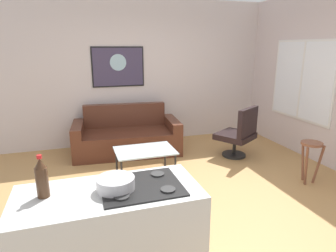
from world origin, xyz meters
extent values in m
cube|color=#B2844D|center=(0.00, 0.00, -0.02)|extent=(6.40, 6.40, 0.04)
cube|color=beige|center=(0.00, 2.42, 1.40)|extent=(6.40, 0.05, 2.80)
cube|color=beige|center=(2.62, 0.30, 1.40)|extent=(0.05, 6.40, 2.80)
cube|color=#4F281A|center=(-0.40, 1.79, 0.21)|extent=(1.61, 1.02, 0.42)
cube|color=#4F281A|center=(-0.36, 2.15, 0.63)|extent=(1.54, 0.30, 0.43)
cube|color=#4F281A|center=(-1.25, 1.86, 0.30)|extent=(0.26, 0.90, 0.59)
cube|color=#4F281A|center=(0.46, 1.71, 0.30)|extent=(0.26, 0.90, 0.59)
cube|color=silver|center=(-0.31, 0.72, 0.40)|extent=(0.88, 0.61, 0.02)
cylinder|color=#232326|center=(-0.71, 0.47, 0.20)|extent=(0.03, 0.03, 0.39)
cylinder|color=#232326|center=(0.08, 0.47, 0.20)|extent=(0.03, 0.03, 0.39)
cylinder|color=#232326|center=(-0.71, 0.98, 0.20)|extent=(0.03, 0.03, 0.39)
cylinder|color=#232326|center=(0.08, 0.98, 0.20)|extent=(0.03, 0.03, 0.39)
cylinder|color=black|center=(1.40, 1.03, 0.02)|extent=(0.41, 0.41, 0.04)
cylinder|color=black|center=(1.40, 1.03, 0.21)|extent=(0.06, 0.06, 0.34)
cube|color=black|center=(1.40, 1.03, 0.37)|extent=(0.80, 0.79, 0.10)
cube|color=black|center=(1.51, 0.84, 0.67)|extent=(0.55, 0.38, 0.48)
cylinder|color=brown|center=(1.86, -0.23, 0.60)|extent=(0.29, 0.29, 0.03)
cylinder|color=brown|center=(1.86, -0.11, 0.29)|extent=(0.04, 0.12, 0.58)
cylinder|color=brown|center=(1.75, -0.29, 0.29)|extent=(0.12, 0.09, 0.58)
cylinder|color=brown|center=(1.97, -0.29, 0.29)|extent=(0.12, 0.09, 0.58)
cube|color=silver|center=(-1.06, -1.32, 0.44)|extent=(1.36, 0.63, 0.88)
cube|color=black|center=(-0.82, -1.32, 0.89)|extent=(0.60, 0.50, 0.01)
cylinder|color=#2D2D2D|center=(-0.99, -1.46, 0.90)|extent=(0.11, 0.11, 0.01)
cylinder|color=#2D2D2D|center=(-0.65, -1.46, 0.90)|extent=(0.11, 0.11, 0.01)
cylinder|color=#2D2D2D|center=(-0.99, -1.18, 0.90)|extent=(0.11, 0.11, 0.01)
cylinder|color=#2D2D2D|center=(-0.65, -1.18, 0.90)|extent=(0.11, 0.11, 0.01)
cylinder|color=#462B19|center=(-1.51, -1.26, 0.99)|extent=(0.09, 0.09, 0.22)
cone|color=#462B19|center=(-1.51, -1.26, 1.14)|extent=(0.08, 0.08, 0.07)
cylinder|color=red|center=(-1.51, -1.26, 1.18)|extent=(0.03, 0.03, 0.03)
cylinder|color=silver|center=(-1.01, -1.32, 0.89)|extent=(0.15, 0.15, 0.01)
cylinder|color=silver|center=(-1.01, -1.32, 0.93)|extent=(0.28, 0.28, 0.10)
cube|color=black|center=(-0.41, 2.39, 1.53)|extent=(0.99, 0.01, 0.76)
cube|color=#403750|center=(-0.41, 2.38, 1.53)|extent=(0.94, 0.02, 0.71)
cylinder|color=#99BDCA|center=(-0.41, 2.37, 1.61)|extent=(0.31, 0.01, 0.31)
cube|color=silver|center=(2.59, 0.90, 1.32)|extent=(0.02, 1.45, 1.39)
cube|color=white|center=(2.58, 0.90, 1.32)|extent=(0.01, 1.37, 1.31)
cube|color=silver|center=(2.58, 0.90, 1.32)|extent=(0.01, 0.04, 1.31)
camera|label=1|loc=(-1.24, -3.30, 1.91)|focal=31.22mm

